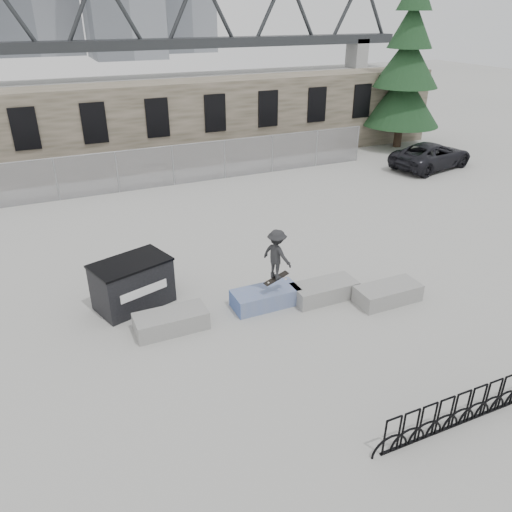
{
  "coord_description": "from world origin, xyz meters",
  "views": [
    {
      "loc": [
        -6.15,
        -11.3,
        8.06
      ],
      "look_at": [
        -0.6,
        1.05,
        1.3
      ],
      "focal_mm": 35.0,
      "sensor_mm": 36.0,
      "label": 1
    }
  ],
  "objects": [
    {
      "name": "planter_center_left",
      "position": [
        -0.64,
        0.29,
        0.29
      ],
      "size": [
        2.0,
        0.9,
        0.53
      ],
      "color": "#3857A8",
      "rests_on": "ground"
    },
    {
      "name": "planter_far_left",
      "position": [
        -3.56,
        0.21,
        0.29
      ],
      "size": [
        2.0,
        0.9,
        0.53
      ],
      "color": "#979794",
      "rests_on": "ground"
    },
    {
      "name": "planter_offset",
      "position": [
        2.86,
        -1.03,
        0.29
      ],
      "size": [
        2.0,
        0.9,
        0.53
      ],
      "color": "#979794",
      "rests_on": "ground"
    },
    {
      "name": "skateboarder",
      "position": [
        -0.4,
        0.05,
        1.76
      ],
      "size": [
        0.9,
        1.11,
        1.64
      ],
      "rotation": [
        0.0,
        0.0,
        1.99
      ],
      "color": "#242426",
      "rests_on": "ground"
    },
    {
      "name": "truss_bridge",
      "position": [
        10.0,
        55.0,
        4.13
      ],
      "size": [
        70.0,
        3.0,
        9.8
      ],
      "color": "#2D3033",
      "rests_on": "ground"
    },
    {
      "name": "dumpster",
      "position": [
        -4.23,
        1.93,
        0.73
      ],
      "size": [
        2.51,
        1.96,
        1.45
      ],
      "rotation": [
        0.0,
        0.0,
        0.32
      ],
      "color": "black",
      "rests_on": "ground"
    },
    {
      "name": "suv",
      "position": [
        13.92,
        9.57,
        0.71
      ],
      "size": [
        5.45,
        3.33,
        1.41
      ],
      "primitive_type": "imported",
      "rotation": [
        0.0,
        0.0,
        1.78
      ],
      "color": "black",
      "rests_on": "ground"
    },
    {
      "name": "stone_wall",
      "position": [
        0.0,
        16.24,
        2.26
      ],
      "size": [
        36.0,
        2.58,
        4.5
      ],
      "color": "brown",
      "rests_on": "ground"
    },
    {
      "name": "ground",
      "position": [
        0.0,
        0.0,
        0.0
      ],
      "size": [
        120.0,
        120.0,
        0.0
      ],
      "primitive_type": "plane",
      "color": "#A9A9A4",
      "rests_on": "ground"
    },
    {
      "name": "chainlink_fence",
      "position": [
        -0.0,
        12.5,
        1.04
      ],
      "size": [
        22.06,
        0.06,
        2.02
      ],
      "color": "gray",
      "rests_on": "ground"
    },
    {
      "name": "spruce_tree",
      "position": [
        15.29,
        14.2,
        4.71
      ],
      "size": [
        4.73,
        4.73,
        11.5
      ],
      "color": "#38281E",
      "rests_on": "ground"
    },
    {
      "name": "planter_center_right",
      "position": [
        1.18,
        -0.09,
        0.29
      ],
      "size": [
        2.0,
        0.9,
        0.53
      ],
      "color": "#979794",
      "rests_on": "ground"
    },
    {
      "name": "bike_rack",
      "position": [
        1.32,
        -5.79,
        0.44
      ],
      "size": [
        4.94,
        0.08,
        0.9
      ],
      "rotation": [
        0.0,
        0.0,
        -0.0
      ],
      "color": "black",
      "rests_on": "ground"
    }
  ]
}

